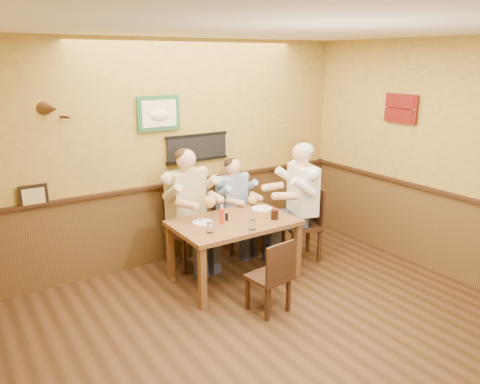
% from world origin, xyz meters
% --- Properties ---
extents(room, '(5.02, 5.03, 2.81)m').
position_xyz_m(room, '(0.13, 0.17, 1.69)').
color(room, '#311E0E').
rests_on(room, ground).
extents(dining_table, '(1.40, 0.90, 0.75)m').
position_xyz_m(dining_table, '(0.26, 1.50, 0.66)').
color(dining_table, brown).
rests_on(dining_table, ground).
extents(chair_back_left, '(0.51, 0.51, 0.95)m').
position_xyz_m(chair_back_left, '(-0.02, 2.18, 0.48)').
color(chair_back_left, '#372011').
rests_on(chair_back_left, ground).
extents(chair_back_right, '(0.43, 0.43, 0.82)m').
position_xyz_m(chair_back_right, '(0.72, 2.27, 0.41)').
color(chair_back_right, '#372011').
rests_on(chair_back_right, ground).
extents(chair_right_end, '(0.56, 0.56, 0.97)m').
position_xyz_m(chair_right_end, '(1.33, 1.55, 0.49)').
color(chair_right_end, '#372011').
rests_on(chair_right_end, ground).
extents(chair_near_side, '(0.41, 0.41, 0.80)m').
position_xyz_m(chair_near_side, '(0.18, 0.72, 0.40)').
color(chair_near_side, '#372011').
rests_on(chair_near_side, ground).
extents(diner_tan_shirt, '(0.73, 0.73, 1.36)m').
position_xyz_m(diner_tan_shirt, '(-0.02, 2.18, 0.68)').
color(diner_tan_shirt, beige).
rests_on(diner_tan_shirt, ground).
extents(diner_blue_polo, '(0.62, 0.62, 1.17)m').
position_xyz_m(diner_blue_polo, '(0.72, 2.27, 0.58)').
color(diner_blue_polo, '#86A1CA').
rests_on(diner_blue_polo, ground).
extents(diner_white_elder, '(0.80, 0.80, 1.39)m').
position_xyz_m(diner_white_elder, '(1.33, 1.55, 0.69)').
color(diner_white_elder, white).
rests_on(diner_white_elder, ground).
extents(water_glass_left, '(0.09, 0.09, 0.11)m').
position_xyz_m(water_glass_left, '(-0.16, 1.32, 0.80)').
color(water_glass_left, white).
rests_on(water_glass_left, dining_table).
extents(water_glass_mid, '(0.08, 0.08, 0.11)m').
position_xyz_m(water_glass_mid, '(0.27, 1.14, 0.81)').
color(water_glass_mid, white).
rests_on(water_glass_mid, dining_table).
extents(cola_tumbler, '(0.11, 0.11, 0.11)m').
position_xyz_m(cola_tumbler, '(0.68, 1.29, 0.81)').
color(cola_tumbler, black).
rests_on(cola_tumbler, dining_table).
extents(hot_sauce_bottle, '(0.05, 0.05, 0.20)m').
position_xyz_m(hot_sauce_bottle, '(0.09, 1.49, 0.85)').
color(hot_sauce_bottle, red).
rests_on(hot_sauce_bottle, dining_table).
extents(salt_shaker, '(0.04, 0.04, 0.09)m').
position_xyz_m(salt_shaker, '(0.20, 1.59, 0.79)').
color(salt_shaker, white).
rests_on(salt_shaker, dining_table).
extents(pepper_shaker, '(0.05, 0.05, 0.09)m').
position_xyz_m(pepper_shaker, '(0.19, 1.56, 0.80)').
color(pepper_shaker, black).
rests_on(pepper_shaker, dining_table).
extents(plate_far_left, '(0.27, 0.27, 0.02)m').
position_xyz_m(plate_far_left, '(-0.09, 1.63, 0.76)').
color(plate_far_left, silver).
rests_on(plate_far_left, dining_table).
extents(plate_far_right, '(0.28, 0.28, 0.02)m').
position_xyz_m(plate_far_right, '(0.77, 1.67, 0.76)').
color(plate_far_right, white).
rests_on(plate_far_right, dining_table).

